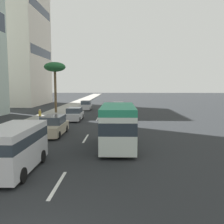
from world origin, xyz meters
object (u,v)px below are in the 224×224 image
pedestrian_mid_block (40,115)px  car_third (118,107)px  car_fifth (86,106)px  van_sixth (13,146)px  car_seventh (120,112)px  minibus_lead (118,125)px  car_second (53,126)px  car_fourth (74,114)px  palm_tree (55,68)px

pedestrian_mid_block → car_third: bearing=-34.4°
car_fifth → pedestrian_mid_block: 16.22m
car_fifth → van_sixth: bearing=0.6°
van_sixth → car_seventh: 21.52m
car_third → pedestrian_mid_block: bearing=148.6°
minibus_lead → car_second: 7.31m
car_fourth → minibus_lead: bearing=22.1°
van_sixth → palm_tree: palm_tree is taller
palm_tree → car_fourth: bearing=-150.9°
minibus_lead → car_seventh: bearing=-1.0°
car_third → car_seventh: size_ratio=0.94×
minibus_lead → van_sixth: 7.32m
car_second → van_sixth: size_ratio=0.95×
car_fourth → car_seventh: 6.21m
car_fifth → van_sixth: 31.26m
van_sixth → palm_tree: 27.13m
car_second → car_fourth: size_ratio=1.10×
car_seventh → palm_tree: 12.99m
van_sixth → pedestrian_mid_block: bearing=-167.3°
car_fourth → palm_tree: 10.72m
car_seventh → palm_tree: palm_tree is taller
car_third → palm_tree: (-3.63, 9.76, 6.24)m
car_seventh → pedestrian_mid_block: 10.62m
van_sixth → pedestrian_mid_block: size_ratio=3.19×
car_third → palm_tree: palm_tree is taller
van_sixth → car_seventh: van_sixth is taller
pedestrian_mid_block → palm_tree: bearing=1.9°
car_fourth → car_seventh: (2.22, -5.80, 0.02)m
minibus_lead → car_seventh: 15.82m
car_third → car_seventh: (-9.04, -0.29, 0.03)m
minibus_lead → car_fifth: size_ratio=1.55×
car_third → car_fourth: car_fourth is taller
car_second → car_fifth: 21.89m
pedestrian_mid_block → palm_tree: size_ratio=0.20×
car_third → van_sixth: (-29.80, 5.37, 0.60)m
van_sixth → car_second: bearing=-177.5°
car_third → car_fifth: bearing=75.7°
minibus_lead → palm_tree: (21.20, 9.76, 5.33)m
pedestrian_mid_block → car_second: bearing=-155.9°
car_third → car_fifth: car_fifth is taller
minibus_lead → palm_tree: size_ratio=0.80×
car_fifth → pedestrian_mid_block: size_ratio=2.54×
car_fifth → pedestrian_mid_block: bearing=-11.2°
car_third → car_seventh: 9.05m
minibus_lead → car_third: bearing=0.0°
minibus_lead → car_second: minibus_lead is taller
minibus_lead → car_third: 24.85m
car_second → car_fourth: car_second is taller
car_fourth → van_sixth: 18.56m
minibus_lead → car_fourth: size_ratio=1.43×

